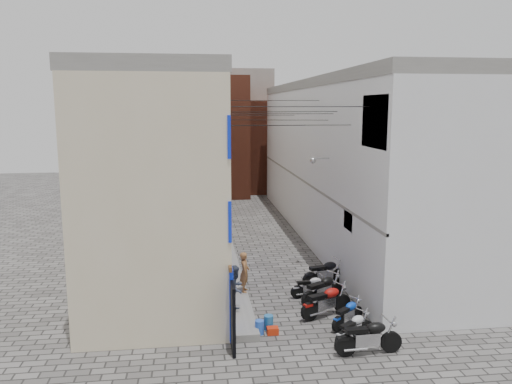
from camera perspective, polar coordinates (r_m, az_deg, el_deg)
name	(u,v)px	position (r m, az deg, el deg)	size (l,w,h in m)	color
ground	(309,339)	(17.09, 6.04, -16.35)	(90.00, 90.00, 0.00)	#4E4B49
plinth	(222,236)	(28.93, -3.88, -5.09)	(0.90, 26.00, 0.25)	slate
building_left	(169,162)	(28.07, -9.97, 3.42)	(5.10, 27.00, 9.00)	beige
building_right	(343,159)	(29.38, 9.90, 3.71)	(5.94, 26.00, 9.00)	silver
building_far_brick_left	(212,137)	(43.03, -5.09, 6.33)	(6.00, 6.00, 10.00)	brown
building_far_brick_right	(266,146)	(45.55, 1.15, 5.28)	(5.00, 6.00, 8.00)	brown
building_far_concrete	(230,128)	(49.11, -3.02, 7.34)	(8.00, 5.00, 11.00)	slate
far_shopfront	(238,185)	(40.78, -2.05, 0.80)	(2.00, 0.30, 2.40)	black
overhead_wires	(273,115)	(22.87, 1.93, 8.77)	(5.80, 13.02, 1.32)	black
motorcycle_a	(369,335)	(16.18, 12.75, -15.67)	(0.68, 2.15, 1.24)	black
motorcycle_b	(354,327)	(16.87, 11.13, -14.91)	(0.57, 1.79, 1.04)	#B7B8BC
motorcycle_c	(348,312)	(17.96, 10.46, -13.39)	(0.54, 1.72, 1.00)	#0C3BB6
motorcycle_d	(326,300)	(18.56, 8.05, -12.10)	(0.68, 2.17, 1.26)	#9B0F0B
motorcycle_e	(323,288)	(19.64, 7.67, -10.85)	(0.69, 2.17, 1.26)	black
motorcycle_f	(311,285)	(20.28, 6.31, -10.57)	(0.53, 1.68, 0.97)	#BCBCC1
motorcycle_g	(325,271)	(21.62, 7.92, -8.96)	(0.66, 2.10, 1.22)	black
person_a	(245,272)	(19.97, -1.31, -9.11)	(0.59, 0.38, 1.60)	#966136
person_b	(235,288)	(18.14, -2.38, -10.94)	(0.82, 0.64, 1.70)	#343C4F
water_jug_near	(259,327)	(17.23, 0.40, -15.20)	(0.30, 0.30, 0.47)	blue
water_jug_far	(269,322)	(17.54, 1.45, -14.68)	(0.32, 0.32, 0.50)	#2167A6
red_crate	(273,331)	(17.28, 1.91, -15.56)	(0.38, 0.28, 0.24)	red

